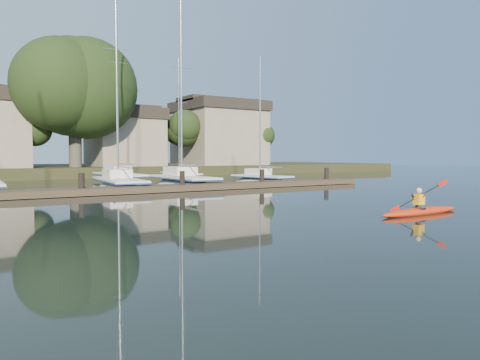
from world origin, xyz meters
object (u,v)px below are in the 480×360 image
kayak (421,210)px  sailboat_7 (180,181)px  dock (135,189)px  sailboat_2 (119,191)px  sailboat_4 (261,185)px  sailboat_6 (120,183)px  sailboat_3 (183,189)px

kayak → sailboat_7: 28.31m
dock → sailboat_7: bearing=54.5°
kayak → sailboat_7: bearing=81.2°
sailboat_2 → sailboat_4: 11.57m
sailboat_6 → sailboat_4: bearing=-43.2°
kayak → sailboat_6: size_ratio=0.25×
sailboat_3 → sailboat_7: 9.76m
kayak → sailboat_4: (6.95, 19.31, -0.34)m
sailboat_4 → sailboat_7: bearing=100.4°
sailboat_3 → sailboat_6: size_ratio=0.85×
sailboat_3 → sailboat_4: 6.94m
kayak → dock: 15.95m
sailboat_4 → sailboat_6: size_ratio=0.66×
sailboat_6 → sailboat_7: 5.80m
dock → sailboat_6: size_ratio=2.01×
kayak → sailboat_7: (4.13, 28.00, -0.35)m
sailboat_2 → sailboat_3: (4.63, -0.02, -0.02)m
sailboat_2 → sailboat_4: bearing=7.5°
dock → sailboat_3: (5.08, 4.03, -0.42)m
sailboat_6 → kayak: bearing=-85.9°
kayak → dock: (-5.07, 15.12, 0.04)m
sailboat_2 → sailboat_3: size_ratio=1.07×
kayak → sailboat_4: sailboat_4 is taller
sailboat_2 → sailboat_3: sailboat_2 is taller
dock → sailboat_2: sailboat_2 is taller
sailboat_2 → sailboat_6: bearing=77.4°
sailboat_4 → kayak: bearing=-117.4°
kayak → sailboat_6: (-1.66, 27.56, -0.36)m
sailboat_4 → sailboat_7: 9.14m
sailboat_3 → sailboat_4: (6.94, 0.16, 0.04)m
sailboat_2 → sailboat_7: 12.44m
sailboat_2 → sailboat_4: (11.57, 0.14, 0.01)m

